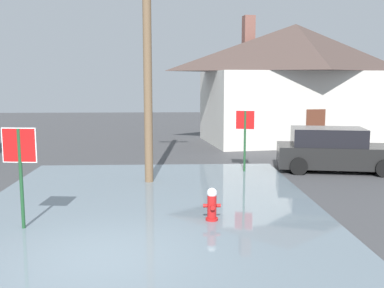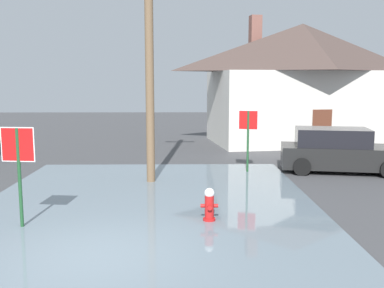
% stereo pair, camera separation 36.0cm
% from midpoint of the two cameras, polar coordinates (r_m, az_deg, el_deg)
% --- Properties ---
extents(ground_plane, '(80.00, 80.00, 0.10)m').
position_cam_midpoint_polar(ground_plane, '(8.96, -10.96, -14.53)').
color(ground_plane, '#424244').
extents(flood_puddle, '(9.19, 12.96, 0.04)m').
position_cam_midpoint_polar(flood_puddle, '(11.53, -5.05, -8.82)').
color(flood_puddle, slate).
rests_on(flood_puddle, ground).
extents(stop_sign_near, '(0.79, 0.11, 2.36)m').
position_cam_midpoint_polar(stop_sign_near, '(10.63, -20.71, -1.50)').
color(stop_sign_near, '#1E4C28').
rests_on(stop_sign_near, ground).
extents(fire_hydrant, '(0.42, 0.36, 0.84)m').
position_cam_midpoint_polar(fire_hydrant, '(10.69, 3.24, -7.97)').
color(fire_hydrant, red).
rests_on(fire_hydrant, ground).
extents(utility_pole, '(1.60, 0.28, 8.95)m').
position_cam_midpoint_polar(utility_pole, '(14.55, -4.86, 13.15)').
color(utility_pole, brown).
rests_on(utility_pole, ground).
extents(stop_sign_far, '(0.70, 0.20, 2.33)m').
position_cam_midpoint_polar(stop_sign_far, '(16.29, 7.92, 2.00)').
color(stop_sign_far, '#1E4C28').
rests_on(stop_sign_far, ground).
extents(house, '(10.96, 7.28, 6.96)m').
position_cam_midpoint_polar(house, '(25.08, 14.37, 7.84)').
color(house, beige).
rests_on(house, ground).
extents(parked_car, '(4.64, 2.68, 1.64)m').
position_cam_midpoint_polar(parked_car, '(17.41, 19.04, -0.88)').
color(parked_car, black).
rests_on(parked_car, ground).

